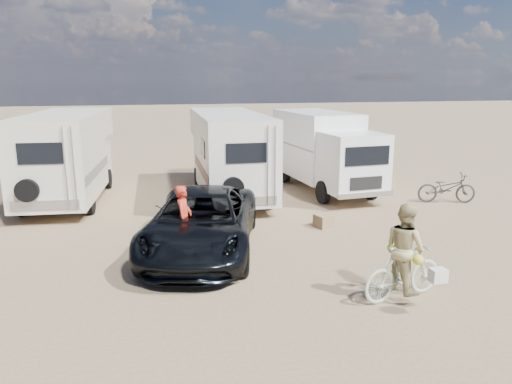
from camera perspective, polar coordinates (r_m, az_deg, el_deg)
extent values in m
plane|color=#927857|center=(11.51, 2.13, -8.30)|extent=(140.00, 140.00, 0.00)
imported|color=black|center=(12.13, -6.33, -3.49)|extent=(3.83, 5.87, 1.50)
imported|color=#E1510A|center=(11.88, -8.31, -5.23)|extent=(1.98, 1.20, 0.98)
imported|color=#B5BFA5|center=(10.01, 16.72, -8.86)|extent=(1.91, 0.92, 1.10)
imported|color=red|center=(11.79, -8.36, -3.86)|extent=(0.54, 0.66, 1.57)
imported|color=tan|center=(9.90, 16.84, -7.17)|extent=(0.83, 0.97, 1.73)
imported|color=#292C29|center=(18.06, 21.24, 0.42)|extent=(2.05, 1.19, 1.02)
cube|color=#205A8C|center=(13.57, -6.21, -4.01)|extent=(0.62, 0.50, 0.45)
cube|color=olive|center=(14.28, 7.88, -3.35)|extent=(0.57, 0.57, 0.37)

